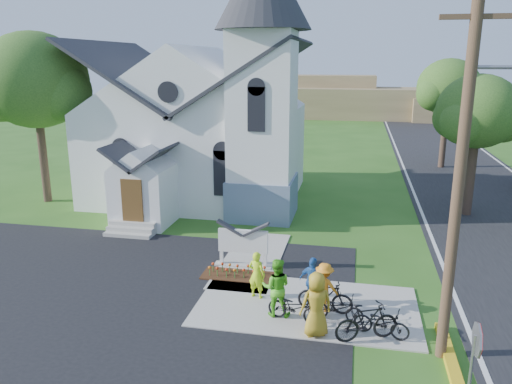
% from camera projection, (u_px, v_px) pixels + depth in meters
% --- Properties ---
extents(ground, '(120.00, 120.00, 0.00)m').
position_uv_depth(ground, '(257.00, 310.00, 15.79)').
color(ground, '#2D5C1A').
rests_on(ground, ground).
extents(parking_lot, '(20.00, 16.00, 0.02)m').
position_uv_depth(parking_lot, '(21.00, 318.00, 15.25)').
color(parking_lot, black).
rests_on(parking_lot, ground).
extents(road, '(8.00, 90.00, 0.02)m').
position_uv_depth(road, '(484.00, 200.00, 28.07)').
color(road, black).
rests_on(road, ground).
extents(sidewalk, '(7.00, 4.00, 0.05)m').
position_uv_depth(sidewalk, '(306.00, 306.00, 15.97)').
color(sidewalk, '#A7A296').
rests_on(sidewalk, ground).
extents(church, '(12.35, 12.00, 13.00)m').
position_uv_depth(church, '(205.00, 105.00, 27.33)').
color(church, white).
rests_on(church, ground).
extents(church_sign, '(2.20, 0.40, 1.70)m').
position_uv_depth(church_sign, '(243.00, 242.00, 18.79)').
color(church_sign, '#A7A296').
rests_on(church_sign, ground).
extents(flower_bed, '(2.60, 1.10, 0.07)m').
position_uv_depth(flower_bed, '(238.00, 276.00, 18.19)').
color(flower_bed, '#3A220F').
rests_on(flower_bed, ground).
extents(utility_pole, '(3.45, 0.28, 10.00)m').
position_uv_depth(utility_pole, '(464.00, 157.00, 11.95)').
color(utility_pole, '#4D3326').
rests_on(utility_pole, ground).
extents(stop_sign, '(0.11, 0.76, 2.48)m').
position_uv_depth(stop_sign, '(475.00, 354.00, 10.31)').
color(stop_sign, gray).
rests_on(stop_sign, ground).
extents(tree_lot_corner, '(5.60, 5.60, 9.15)m').
position_uv_depth(tree_lot_corner, '(35.00, 81.00, 26.27)').
color(tree_lot_corner, '#36251D').
rests_on(tree_lot_corner, ground).
extents(tree_road_near, '(4.00, 4.00, 7.05)m').
position_uv_depth(tree_road_near, '(478.00, 112.00, 24.18)').
color(tree_road_near, '#36251D').
rests_on(tree_road_near, ground).
extents(tree_road_mid, '(4.40, 4.40, 7.80)m').
position_uv_depth(tree_road_mid, '(449.00, 87.00, 35.30)').
color(tree_road_mid, '#36251D').
rests_on(tree_road_mid, ground).
extents(distant_hills, '(61.00, 10.00, 5.60)m').
position_uv_depth(distant_hills, '(363.00, 102.00, 67.94)').
color(distant_hills, olive).
rests_on(distant_hills, ground).
extents(cyclist_0, '(0.66, 0.52, 1.59)m').
position_uv_depth(cyclist_0, '(257.00, 275.00, 16.34)').
color(cyclist_0, '#C2F21C').
rests_on(cyclist_0, sidewalk).
extents(bike_0, '(1.81, 0.99, 0.90)m').
position_uv_depth(bike_0, '(295.00, 307.00, 14.89)').
color(bike_0, black).
rests_on(bike_0, sidewalk).
extents(cyclist_1, '(0.95, 0.77, 1.84)m').
position_uv_depth(cyclist_1, '(276.00, 287.00, 15.16)').
color(cyclist_1, '#52C424').
rests_on(cyclist_1, sidewalk).
extents(bike_1, '(1.77, 0.66, 1.04)m').
position_uv_depth(bike_1, '(325.00, 296.00, 15.44)').
color(bike_1, black).
rests_on(bike_1, sidewalk).
extents(cyclist_2, '(1.02, 0.72, 1.61)m').
position_uv_depth(cyclist_2, '(313.00, 282.00, 15.81)').
color(cyclist_2, '#2157A7').
rests_on(cyclist_2, sidewalk).
extents(bike_2, '(1.65, 0.76, 0.84)m').
position_uv_depth(bike_2, '(337.00, 308.00, 14.93)').
color(bike_2, black).
rests_on(bike_2, sidewalk).
extents(cyclist_3, '(1.12, 0.80, 1.57)m').
position_uv_depth(cyclist_3, '(324.00, 287.00, 15.46)').
color(cyclist_3, orange).
rests_on(cyclist_3, sidewalk).
extents(bike_3, '(1.92, 1.26, 1.12)m').
position_uv_depth(bike_3, '(366.00, 322.00, 13.86)').
color(bike_3, black).
rests_on(bike_3, sidewalk).
extents(cyclist_4, '(1.09, 0.93, 1.90)m').
position_uv_depth(cyclist_4, '(316.00, 304.00, 14.03)').
color(cyclist_4, '#B49121').
rests_on(cyclist_4, sidewalk).
extents(bike_4, '(1.67, 0.95, 0.83)m').
position_uv_depth(bike_4, '(382.00, 322.00, 14.11)').
color(bike_4, black).
rests_on(bike_4, sidewalk).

